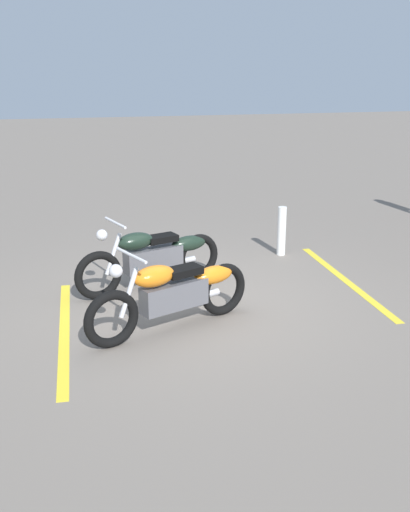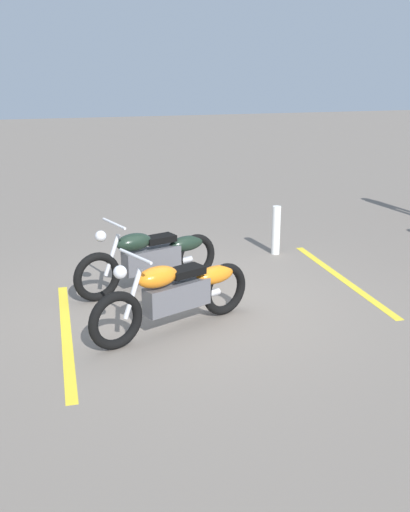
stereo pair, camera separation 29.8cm
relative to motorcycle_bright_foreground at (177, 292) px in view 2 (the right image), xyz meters
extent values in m
plane|color=slate|center=(0.41, 0.70, -0.46)|extent=(60.00, 60.00, 0.00)
torus|color=black|center=(-0.77, -0.32, -0.13)|extent=(0.66, 0.35, 0.67)
torus|color=black|center=(0.67, 0.27, -0.13)|extent=(0.66, 0.35, 0.67)
cube|color=#59595E|center=(-0.01, -0.01, -0.04)|extent=(0.86, 0.52, 0.32)
ellipsoid|color=orange|center=(-0.26, -0.11, 0.26)|extent=(0.59, 0.46, 0.24)
ellipsoid|color=orange|center=(0.52, 0.21, 0.10)|extent=(0.61, 0.43, 0.22)
cube|color=black|center=(0.11, 0.04, 0.24)|extent=(0.50, 0.39, 0.09)
cylinder|color=silver|center=(-0.56, -0.23, 0.13)|extent=(0.27, 0.15, 0.56)
cylinder|color=silver|center=(-0.52, -0.21, 0.56)|extent=(0.27, 0.59, 0.04)
sphere|color=silver|center=(-0.70, -0.29, 0.42)|extent=(0.15, 0.15, 0.15)
cylinder|color=silver|center=(0.31, 0.27, -0.20)|extent=(0.68, 0.35, 0.09)
torus|color=black|center=(-0.80, 1.18, -0.13)|extent=(0.67, 0.31, 0.67)
torus|color=black|center=(0.68, 1.67, -0.13)|extent=(0.67, 0.31, 0.67)
cube|color=#59595E|center=(-0.01, 1.44, -0.04)|extent=(0.87, 0.47, 0.32)
ellipsoid|color=black|center=(-0.27, 1.36, 0.26)|extent=(0.58, 0.43, 0.24)
ellipsoid|color=black|center=(0.53, 1.62, 0.10)|extent=(0.61, 0.40, 0.22)
cube|color=black|center=(0.11, 1.48, 0.24)|extent=(0.49, 0.37, 0.09)
cylinder|color=silver|center=(-0.58, 1.25, 0.13)|extent=(0.27, 0.14, 0.56)
cylinder|color=silver|center=(-0.53, 1.27, 0.56)|extent=(0.23, 0.60, 0.04)
sphere|color=silver|center=(-0.72, 1.20, 0.42)|extent=(0.15, 0.15, 0.15)
cylinder|color=silver|center=(0.32, 1.70, -0.20)|extent=(0.69, 0.30, 0.09)
cylinder|color=white|center=(2.28, 2.46, -0.06)|extent=(0.14, 0.14, 0.81)
cube|color=yellow|center=(-1.29, 0.22, -0.46)|extent=(0.24, 3.20, 0.01)
cube|color=yellow|center=(2.75, 1.05, -0.46)|extent=(0.24, 3.20, 0.01)
camera|label=1|loc=(-1.27, -6.53, 2.55)|focal=42.49mm
camera|label=2|loc=(-1.56, -6.45, 2.55)|focal=42.49mm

